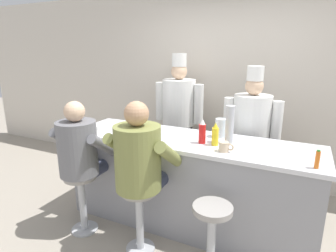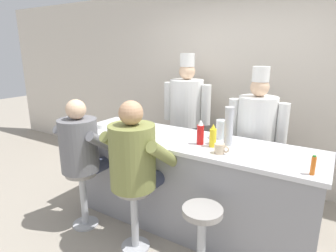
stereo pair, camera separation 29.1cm
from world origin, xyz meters
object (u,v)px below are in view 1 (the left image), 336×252
(coffee_mug_tan, at_px, (224,147))
(cup_stack_steel, at_px, (230,124))
(hot_sauce_bottle_orange, at_px, (317,160))
(cook_in_whites_far, at_px, (251,133))
(water_pitcher_clear, at_px, (221,128))
(breakfast_plate, at_px, (134,132))
(ketchup_bottle_red, at_px, (202,132))
(diner_seated_olive, at_px, (140,161))
(cereal_bowl, at_px, (97,128))
(mustard_bottle_yellow, at_px, (215,135))
(cook_in_whites_near, at_px, (179,113))
(diner_seated_grey, at_px, (80,152))
(empty_stool_round, at_px, (212,229))

(coffee_mug_tan, relative_size, cup_stack_steel, 0.37)
(coffee_mug_tan, bearing_deg, cup_stack_steel, 95.22)
(hot_sauce_bottle_orange, bearing_deg, cook_in_whites_far, 125.06)
(water_pitcher_clear, distance_m, breakfast_plate, 0.93)
(ketchup_bottle_red, bearing_deg, diner_seated_olive, -128.85)
(cereal_bowl, height_order, diner_seated_olive, diner_seated_olive)
(mustard_bottle_yellow, bearing_deg, cook_in_whites_near, 128.94)
(diner_seated_grey, relative_size, diner_seated_olive, 0.96)
(ketchup_bottle_red, distance_m, cup_stack_steel, 0.28)
(cereal_bowl, xyz_separation_m, coffee_mug_tan, (1.50, -0.07, 0.02))
(cereal_bowl, xyz_separation_m, diner_seated_olive, (0.84, -0.43, -0.10))
(cereal_bowl, distance_m, diner_seated_grey, 0.47)
(hot_sauce_bottle_orange, height_order, cook_in_whites_far, cook_in_whites_far)
(diner_seated_grey, bearing_deg, water_pitcher_clear, 33.08)
(cook_in_whites_far, bearing_deg, water_pitcher_clear, -117.05)
(cup_stack_steel, bearing_deg, cook_in_whites_far, 80.11)
(cereal_bowl, bearing_deg, hot_sauce_bottle_orange, -3.13)
(cook_in_whites_near, bearing_deg, water_pitcher_clear, -42.78)
(empty_stool_round, distance_m, cook_in_whites_near, 1.94)
(cereal_bowl, height_order, empty_stool_round, cereal_bowl)
(ketchup_bottle_red, xyz_separation_m, empty_stool_round, (0.29, -0.54, -0.66))
(water_pitcher_clear, distance_m, cook_in_whites_near, 1.10)
(mustard_bottle_yellow, xyz_separation_m, breakfast_plate, (-0.90, -0.01, -0.09))
(water_pitcher_clear, bearing_deg, diner_seated_grey, -146.92)
(coffee_mug_tan, height_order, diner_seated_grey, diner_seated_grey)
(hot_sauce_bottle_orange, relative_size, cook_in_whites_near, 0.08)
(hot_sauce_bottle_orange, bearing_deg, diner_seated_olive, -167.54)
(mustard_bottle_yellow, bearing_deg, breakfast_plate, -179.28)
(mustard_bottle_yellow, distance_m, cook_in_whites_near, 1.33)
(ketchup_bottle_red, relative_size, cook_in_whites_near, 0.13)
(ketchup_bottle_red, bearing_deg, cook_in_whites_near, 124.34)
(diner_seated_olive, height_order, empty_stool_round, diner_seated_olive)
(empty_stool_round, bearing_deg, cook_in_whites_near, 122.37)
(ketchup_bottle_red, xyz_separation_m, coffee_mug_tan, (0.26, -0.14, -0.07))
(water_pitcher_clear, height_order, cereal_bowl, water_pitcher_clear)
(breakfast_plate, height_order, cup_stack_steel, cup_stack_steel)
(breakfast_plate, height_order, diner_seated_olive, diner_seated_olive)
(diner_seated_olive, bearing_deg, cook_in_whites_far, 59.05)
(cook_in_whites_near, distance_m, cook_in_whites_far, 1.09)
(water_pitcher_clear, xyz_separation_m, cook_in_whites_far, (0.24, 0.46, -0.14))
(cereal_bowl, distance_m, cook_in_whites_near, 1.22)
(hot_sauce_bottle_orange, relative_size, diner_seated_grey, 0.11)
(cup_stack_steel, distance_m, empty_stool_round, 0.99)
(cook_in_whites_far, bearing_deg, diner_seated_grey, -139.14)
(hot_sauce_bottle_orange, xyz_separation_m, water_pitcher_clear, (-0.89, 0.47, 0.03))
(ketchup_bottle_red, distance_m, cook_in_whites_far, 0.83)
(cereal_bowl, xyz_separation_m, cook_in_whites_near, (0.54, 1.10, -0.00))
(hot_sauce_bottle_orange, bearing_deg, coffee_mug_tan, 175.70)
(water_pitcher_clear, bearing_deg, hot_sauce_bottle_orange, -27.94)
(cook_in_whites_far, bearing_deg, ketchup_bottle_red, -114.71)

